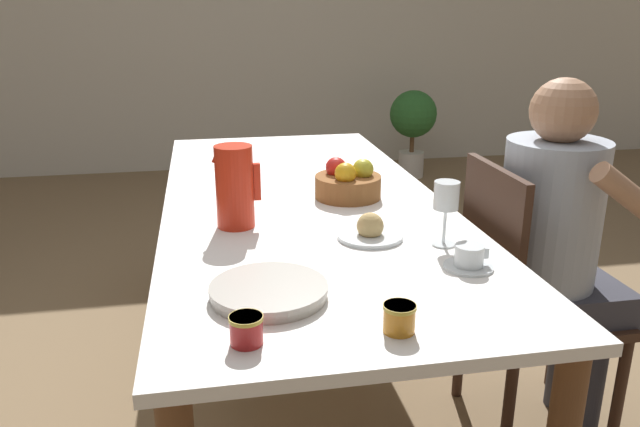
% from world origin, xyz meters
% --- Properties ---
extents(ground_plane, '(20.00, 20.00, 0.00)m').
position_xyz_m(ground_plane, '(0.00, 0.00, 0.00)').
color(ground_plane, '#7F6647').
extents(wall_back, '(10.00, 0.06, 2.60)m').
position_xyz_m(wall_back, '(0.00, 3.40, 1.30)').
color(wall_back, beige).
rests_on(wall_back, ground_plane).
extents(dining_table, '(0.92, 2.12, 0.73)m').
position_xyz_m(dining_table, '(0.00, 0.00, 0.65)').
color(dining_table, white).
rests_on(dining_table, ground_plane).
extents(chair_person_side, '(0.42, 0.42, 0.90)m').
position_xyz_m(chair_person_side, '(0.65, -0.36, 0.47)').
color(chair_person_side, '#331E14').
rests_on(chair_person_side, ground_plane).
extents(person_seated, '(0.39, 0.41, 1.16)m').
position_xyz_m(person_seated, '(0.73, -0.38, 0.68)').
color(person_seated, '#33333D').
rests_on(person_seated, ground_plane).
extents(red_pitcher, '(0.14, 0.11, 0.24)m').
position_xyz_m(red_pitcher, '(-0.24, -0.24, 0.85)').
color(red_pitcher, red).
rests_on(red_pitcher, dining_table).
extents(wine_glass_water, '(0.07, 0.07, 0.18)m').
position_xyz_m(wine_glass_water, '(0.31, -0.50, 0.86)').
color(wine_glass_water, white).
rests_on(wine_glass_water, dining_table).
extents(teacup_near_person, '(0.12, 0.12, 0.06)m').
position_xyz_m(teacup_near_person, '(0.31, -0.66, 0.76)').
color(teacup_near_person, silver).
rests_on(teacup_near_person, dining_table).
extents(serving_tray, '(0.27, 0.27, 0.03)m').
position_xyz_m(serving_tray, '(-0.19, -0.73, 0.75)').
color(serving_tray, '#B7B2A8').
rests_on(serving_tray, dining_table).
extents(bread_plate, '(0.19, 0.19, 0.08)m').
position_xyz_m(bread_plate, '(0.13, -0.41, 0.75)').
color(bread_plate, silver).
rests_on(bread_plate, dining_table).
extents(jam_jar_amber, '(0.07, 0.07, 0.06)m').
position_xyz_m(jam_jar_amber, '(-0.26, -0.93, 0.76)').
color(jam_jar_amber, '#A81E1E').
rests_on(jam_jar_amber, dining_table).
extents(jam_jar_red, '(0.07, 0.07, 0.06)m').
position_xyz_m(jam_jar_red, '(0.05, -0.94, 0.76)').
color(jam_jar_red, '#C67A1E').
rests_on(jam_jar_red, dining_table).
extents(fruit_bowl, '(0.22, 0.22, 0.13)m').
position_xyz_m(fruit_bowl, '(0.15, -0.02, 0.78)').
color(fruit_bowl, brown).
rests_on(fruit_bowl, dining_table).
extents(potted_plant, '(0.38, 0.38, 0.71)m').
position_xyz_m(potted_plant, '(1.35, 2.79, 0.46)').
color(potted_plant, beige).
rests_on(potted_plant, ground_plane).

